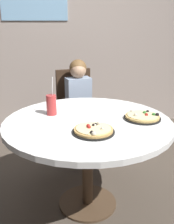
% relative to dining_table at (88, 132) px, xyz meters
% --- Properties ---
extents(ground_plane, '(8.00, 8.00, 0.00)m').
position_rel_dining_table_xyz_m(ground_plane, '(0.00, 0.00, -0.66)').
color(ground_plane, '#4C4238').
extents(wall_with_window, '(5.20, 0.14, 2.90)m').
position_rel_dining_table_xyz_m(wall_with_window, '(-0.00, 1.98, 0.79)').
color(wall_with_window, '#A8998E').
rests_on(wall_with_window, ground_plane).
extents(dining_table, '(1.27, 1.27, 0.75)m').
position_rel_dining_table_xyz_m(dining_table, '(0.00, 0.00, 0.00)').
color(dining_table, white).
rests_on(dining_table, ground_plane).
extents(chair_wooden, '(0.48, 0.48, 0.95)m').
position_rel_dining_table_xyz_m(chair_wooden, '(-0.02, 1.03, -0.13)').
color(chair_wooden, '#382619').
rests_on(chair_wooden, ground_plane).
extents(diner_child, '(0.33, 0.43, 1.08)m').
position_rel_dining_table_xyz_m(diner_child, '(0.02, 0.86, -0.17)').
color(diner_child, '#3F4766').
rests_on(diner_child, ground_plane).
extents(pizza_veggie, '(0.29, 0.29, 0.05)m').
position_rel_dining_table_xyz_m(pizza_veggie, '(0.01, -0.24, 0.11)').
color(pizza_veggie, black).
rests_on(pizza_veggie, dining_table).
extents(pizza_cheese, '(0.28, 0.28, 0.05)m').
position_rel_dining_table_xyz_m(pizza_cheese, '(0.42, -0.01, 0.11)').
color(pizza_cheese, black).
rests_on(pizza_cheese, dining_table).
extents(soda_cup, '(0.08, 0.08, 0.31)m').
position_rel_dining_table_xyz_m(soda_cup, '(-0.27, 0.16, 0.17)').
color(soda_cup, '#B73333').
rests_on(soda_cup, dining_table).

